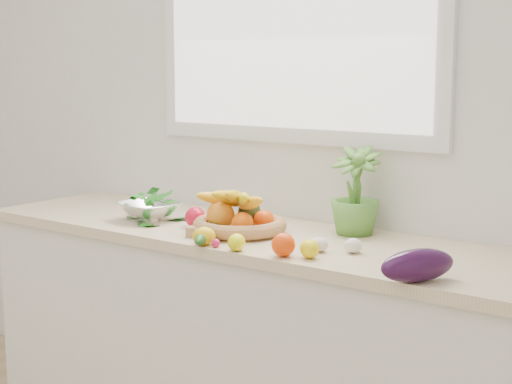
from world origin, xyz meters
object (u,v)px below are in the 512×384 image
Objects in this scene: apple at (195,217)px; cucumber at (207,234)px; colander_with_spinach at (149,205)px; fruit_basket at (239,219)px; eggplant at (418,265)px; potted_herb at (355,192)px.

apple is 0.24m from cucumber.
apple is at bearing 2.56° from colander_with_spinach.
cucumber is 0.63× the size of fruit_basket.
eggplant is 0.65m from potted_herb.
apple is at bearing -174.69° from fruit_basket.
fruit_basket is (0.19, 0.02, 0.01)m from apple.
fruit_basket is (-0.34, -0.24, -0.10)m from potted_herb.
fruit_basket is at bearing 5.31° from apple.
cucumber is at bearing -92.27° from fruit_basket.
fruit_basket is at bearing 164.93° from eggplant.
eggplant is 0.53× the size of fruit_basket.
cucumber is at bearing -39.70° from apple.
colander_with_spinach is (-0.41, 0.14, 0.04)m from cucumber.
fruit_basket reaches higher than eggplant.
potted_herb is at bearing 49.43° from cucumber.
cucumber is at bearing -130.57° from potted_herb.
fruit_basket is (0.01, 0.17, 0.03)m from cucumber.
fruit_basket reaches higher than cucumber.
potted_herb is (-0.46, 0.45, 0.11)m from eggplant.
colander_with_spinach reaches higher than cucumber.
potted_herb reaches higher than fruit_basket.
cucumber is 0.17m from fruit_basket.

